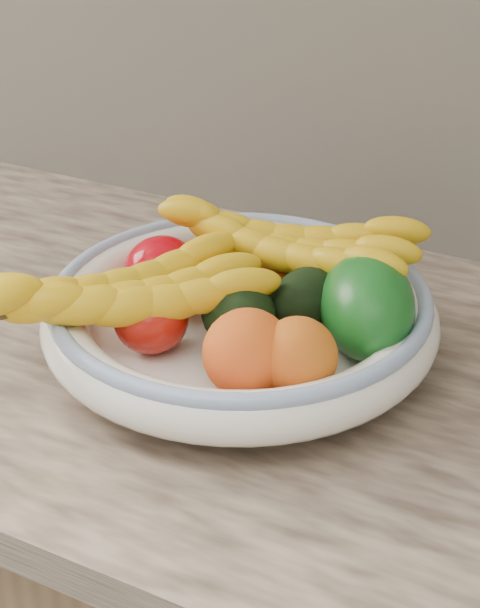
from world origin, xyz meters
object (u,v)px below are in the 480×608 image
at_px(green_mango, 367,305).
at_px(banana_bunch_back, 284,250).
at_px(fruit_bowl, 240,314).
at_px(banana_bunch_front, 120,302).

relative_size(green_mango, banana_bunch_back, 0.45).
distance_m(fruit_bowl, banana_bunch_back, 0.09).
xyz_separation_m(fruit_bowl, green_mango, (0.12, 0.03, 0.03)).
xyz_separation_m(fruit_bowl, banana_bunch_front, (-0.08, -0.08, 0.03)).
distance_m(fruit_bowl, banana_bunch_front, 0.12).
bearing_deg(banana_bunch_back, green_mango, -27.82).
xyz_separation_m(green_mango, banana_bunch_front, (-0.20, -0.11, 0.01)).
bearing_deg(banana_bunch_front, green_mango, -24.87).
distance_m(green_mango, banana_bunch_back, 0.12).
bearing_deg(banana_bunch_front, banana_bunch_back, 5.81).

